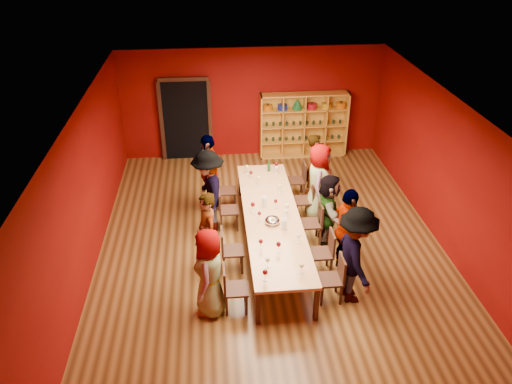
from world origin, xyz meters
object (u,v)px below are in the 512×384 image
(chair_person_right_1, at_px, (326,250))
(person_right_3, at_px, (319,182))
(chair_person_left_1, at_px, (228,248))
(chair_person_left_4, at_px, (224,189))
(chair_person_left_0, at_px, (231,286))
(person_right_4, at_px, (314,166))
(chair_person_right_4, at_px, (299,178))
(spittoon_bowl, at_px, (272,221))
(person_right_2, at_px, (328,209))
(person_left_4, at_px, (209,173))
(wine_bottle, at_px, (269,167))
(chair_person_right_3, at_px, (307,198))
(shelving_unit, at_px, (303,122))
(chair_person_left_3, at_px, (225,208))
(person_left_1, at_px, (207,234))
(tasting_table, at_px, (272,218))
(chair_person_right_2, at_px, (315,221))
(chair_person_right_0, at_px, (335,276))
(person_left_0, at_px, (210,273))
(person_left_3, at_px, (209,191))
(person_right_0, at_px, (356,256))
(person_right_1, at_px, (347,232))

(chair_person_right_1, distance_m, person_right_3, 2.02)
(chair_person_left_1, height_order, chair_person_left_4, same)
(chair_person_left_0, xyz_separation_m, person_right_4, (2.16, 3.77, 0.30))
(chair_person_right_4, height_order, spittoon_bowl, spittoon_bowl)
(chair_person_left_4, relative_size, person_right_2, 0.58)
(chair_person_left_0, bearing_deg, person_left_4, 95.22)
(person_right_4, distance_m, wine_bottle, 1.09)
(chair_person_right_1, bearing_deg, chair_person_right_3, 90.00)
(chair_person_left_0, relative_size, chair_person_left_4, 1.00)
(shelving_unit, bearing_deg, chair_person_left_3, -123.23)
(person_left_1, bearing_deg, chair_person_left_4, 153.61)
(person_left_1, height_order, wine_bottle, person_left_1)
(person_right_3, xyz_separation_m, chair_person_right_4, (-0.25, 0.94, -0.39))
(chair_person_left_0, bearing_deg, tasting_table, 62.84)
(tasting_table, bearing_deg, spittoon_bowl, -95.25)
(chair_person_right_2, bearing_deg, chair_person_right_3, 90.00)
(person_right_2, bearing_deg, person_left_4, 60.94)
(chair_person_left_0, relative_size, person_left_4, 0.48)
(shelving_unit, relative_size, chair_person_right_0, 2.70)
(chair_person_right_3, bearing_deg, chair_person_left_3, -172.00)
(chair_person_right_1, relative_size, chair_person_right_2, 1.00)
(person_right_2, bearing_deg, spittoon_bowl, 112.36)
(chair_person_left_4, bearing_deg, chair_person_left_3, -90.00)
(chair_person_left_4, distance_m, person_right_4, 2.21)
(shelving_unit, height_order, chair_person_left_1, shelving_unit)
(chair_person_left_1, height_order, chair_person_right_3, same)
(chair_person_right_2, relative_size, chair_person_right_4, 1.00)
(shelving_unit, bearing_deg, person_left_0, -113.57)
(person_left_3, height_order, person_right_0, person_right_0)
(person_left_1, xyz_separation_m, chair_person_right_2, (2.20, 0.78, -0.34))
(tasting_table, relative_size, person_right_2, 2.94)
(chair_person_left_4, relative_size, person_right_0, 0.48)
(chair_person_left_1, distance_m, person_left_3, 1.56)
(chair_person_left_1, height_order, person_right_1, person_right_1)
(chair_person_left_3, height_order, chair_person_right_2, same)
(person_left_1, bearing_deg, chair_person_right_3, 110.97)
(person_right_1, height_order, chair_person_right_3, person_right_1)
(shelving_unit, relative_size, chair_person_right_1, 2.70)
(person_left_4, bearing_deg, wine_bottle, 93.42)
(person_left_4, height_order, person_right_4, person_left_4)
(person_right_0, distance_m, wine_bottle, 3.75)
(person_left_0, height_order, chair_person_right_1, person_left_0)
(chair_person_left_0, xyz_separation_m, person_left_4, (-0.31, 3.42, 0.42))
(chair_person_left_3, relative_size, person_right_0, 0.48)
(chair_person_left_3, bearing_deg, shelving_unit, 56.77)
(chair_person_left_1, xyz_separation_m, person_right_3, (2.07, 1.72, 0.39))
(person_left_4, xyz_separation_m, chair_person_right_1, (2.13, -2.55, -0.42))
(person_left_3, bearing_deg, spittoon_bowl, 40.36)
(chair_person_left_3, bearing_deg, chair_person_right_1, -43.17)
(chair_person_right_4, bearing_deg, shelving_unit, 78.18)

